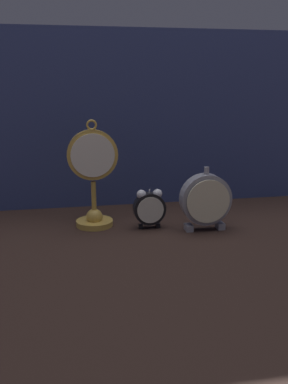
% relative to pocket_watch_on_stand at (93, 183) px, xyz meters
% --- Properties ---
extents(ground_plane, '(4.00, 4.00, 0.00)m').
position_rel_pocket_watch_on_stand_xyz_m(ground_plane, '(0.14, -0.12, -0.13)').
color(ground_plane, black).
extents(fabric_backdrop_drape, '(1.32, 0.01, 0.57)m').
position_rel_pocket_watch_on_stand_xyz_m(fabric_backdrop_drape, '(0.14, 0.21, 0.16)').
color(fabric_backdrop_drape, navy).
rests_on(fabric_backdrop_drape, ground_plane).
extents(pocket_watch_on_stand, '(0.14, 0.11, 0.31)m').
position_rel_pocket_watch_on_stand_xyz_m(pocket_watch_on_stand, '(0.00, 0.00, 0.00)').
color(pocket_watch_on_stand, gold).
rests_on(pocket_watch_on_stand, ground_plane).
extents(alarm_clock_twin_bell, '(0.09, 0.03, 0.11)m').
position_rel_pocket_watch_on_stand_xyz_m(alarm_clock_twin_bell, '(0.15, -0.05, -0.07)').
color(alarm_clock_twin_bell, black).
rests_on(alarm_clock_twin_bell, ground_plane).
extents(mantel_clock_silver, '(0.14, 0.04, 0.18)m').
position_rel_pocket_watch_on_stand_xyz_m(mantel_clock_silver, '(0.30, -0.09, -0.04)').
color(mantel_clock_silver, gray).
rests_on(mantel_clock_silver, ground_plane).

